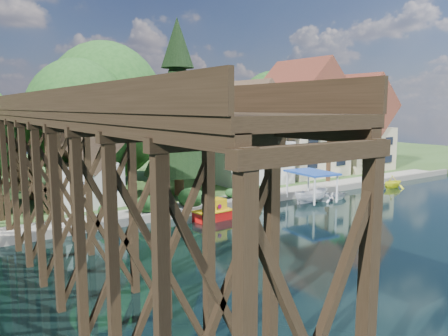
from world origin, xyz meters
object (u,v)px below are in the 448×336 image
at_px(flagpole, 368,139).
at_px(boat_white_a, 329,195).
at_px(trestle_bridge, 48,164).
at_px(house_left, 245,140).
at_px(tugboat, 213,212).
at_px(shed, 85,166).
at_px(conifer, 178,111).
at_px(house_center, 301,126).
at_px(palm_tree, 329,135).
at_px(boat_canopy, 311,189).
at_px(house_right, 353,129).
at_px(boat_yellow, 393,181).

height_order(flagpole, boat_white_a, flagpole).
height_order(trestle_bridge, house_left, house_left).
bearing_deg(boat_white_a, tugboat, 99.83).
xyz_separation_m(shed, conifer, (8.47, -0.83, 4.43)).
distance_m(house_center, shed, 27.20).
distance_m(palm_tree, boat_canopy, 10.16).
xyz_separation_m(palm_tree, boat_canopy, (-7.74, -4.92, -4.36)).
relative_size(trestle_bridge, house_left, 4.01).
xyz_separation_m(palm_tree, boat_white_a, (-5.25, -4.86, -5.15)).
relative_size(tugboat, boat_white_a, 0.72).
height_order(house_left, conifer, conifer).
height_order(house_left, house_center, house_center).
bearing_deg(house_right, conifer, -175.16).
distance_m(shed, tugboat, 11.67).
relative_size(house_center, shed, 1.77).
height_order(house_left, flagpole, house_left).
distance_m(tugboat, boat_canopy, 10.72).
distance_m(flagpole, tugboat, 26.88).
height_order(house_right, boat_yellow, house_right).
relative_size(conifer, boat_white_a, 3.74).
height_order(house_center, shed, house_center).
bearing_deg(conifer, shed, 174.39).
relative_size(trestle_bridge, boat_white_a, 10.26).
bearing_deg(boat_white_a, boat_canopy, 100.81).
xyz_separation_m(shed, boat_white_a, (20.23, -8.68, -3.38)).
height_order(flagpole, boat_canopy, flagpole).
distance_m(house_center, conifer, 18.84).
xyz_separation_m(trestle_bridge, house_center, (32.00, 11.33, 1.07)).
relative_size(house_right, flagpole, 1.75).
bearing_deg(house_left, trestle_bridge, -154.79).
bearing_deg(trestle_bridge, house_right, 14.79).
height_order(palm_tree, boat_yellow, palm_tree).
relative_size(house_left, house_right, 0.88).
bearing_deg(palm_tree, flagpole, 4.47).
distance_m(conifer, boat_white_a, 16.16).
bearing_deg(house_right, flagpole, -122.33).
height_order(conifer, boat_canopy, conifer).
bearing_deg(shed, boat_yellow, -15.45).
xyz_separation_m(flagpole, boat_canopy, (-15.27, -5.51, -3.62)).
bearing_deg(boat_white_a, house_center, -22.85).
bearing_deg(tugboat, house_right, 19.49).
bearing_deg(conifer, house_right, 4.84).
bearing_deg(house_right, palm_tree, -153.19).
distance_m(house_left, boat_yellow, 16.67).
bearing_deg(palm_tree, trestle_bridge, -169.75).
relative_size(house_left, shed, 1.40).
relative_size(flagpole, tugboat, 2.30).
bearing_deg(boat_yellow, palm_tree, 49.77).
bearing_deg(trestle_bridge, flagpole, 9.12).
xyz_separation_m(boat_white_a, boat_canopy, (-2.49, -0.06, 0.79)).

